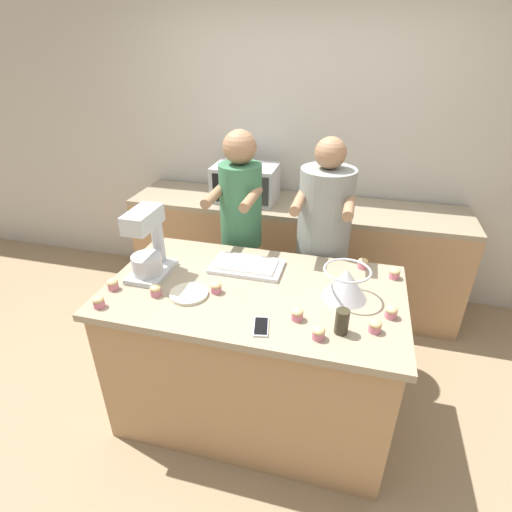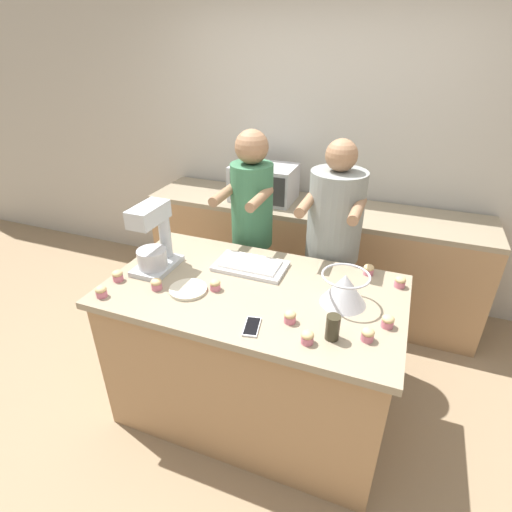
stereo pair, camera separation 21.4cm
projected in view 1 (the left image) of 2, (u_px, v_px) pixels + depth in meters
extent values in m
plane|color=#937A5B|center=(254.00, 406.00, 2.64)|extent=(16.00, 16.00, 0.00)
cube|color=#B2ADA3|center=(304.00, 143.00, 3.42)|extent=(10.00, 0.06, 2.70)
cube|color=#A87F56|center=(254.00, 355.00, 2.43)|extent=(1.56, 0.87, 0.89)
cube|color=gray|center=(254.00, 292.00, 2.20)|extent=(1.63, 0.92, 0.04)
cube|color=#A87F56|center=(293.00, 255.00, 3.56)|extent=(2.80, 0.60, 0.89)
cube|color=gray|center=(295.00, 206.00, 3.33)|extent=(2.80, 0.60, 0.04)
cylinder|color=brown|center=(242.00, 293.00, 3.06)|extent=(0.22, 0.22, 0.85)
cylinder|color=#38704C|center=(241.00, 206.00, 2.72)|extent=(0.29, 0.29, 0.57)
sphere|color=#936B4C|center=(240.00, 147.00, 2.53)|extent=(0.22, 0.22, 0.22)
cylinder|color=#936B4C|center=(214.00, 195.00, 2.54)|extent=(0.06, 0.34, 0.06)
cylinder|color=#936B4C|center=(251.00, 199.00, 2.49)|extent=(0.06, 0.34, 0.06)
cylinder|color=brown|center=(317.00, 303.00, 2.93)|extent=(0.27, 0.27, 0.86)
cylinder|color=gray|center=(325.00, 212.00, 2.59)|extent=(0.35, 0.35, 0.58)
sphere|color=#936B4C|center=(331.00, 153.00, 2.40)|extent=(0.19, 0.19, 0.19)
cylinder|color=#936B4C|center=(299.00, 201.00, 2.41)|extent=(0.06, 0.34, 0.06)
cylinder|color=#936B4C|center=(349.00, 206.00, 2.35)|extent=(0.06, 0.34, 0.06)
cube|color=#B2B7BC|center=(152.00, 272.00, 2.32)|extent=(0.20, 0.30, 0.03)
cylinder|color=#B2B7BC|center=(158.00, 240.00, 2.35)|extent=(0.07, 0.07, 0.27)
cube|color=#B2B7BC|center=(143.00, 219.00, 2.15)|extent=(0.13, 0.26, 0.10)
cylinder|color=#BCBCC1|center=(147.00, 264.00, 2.26)|extent=(0.17, 0.17, 0.11)
cone|color=#BCBCC1|center=(346.00, 284.00, 2.08)|extent=(0.24, 0.24, 0.17)
torus|color=#BCBCC1|center=(347.00, 270.00, 2.04)|extent=(0.25, 0.25, 0.01)
cube|color=silver|center=(247.00, 267.00, 2.38)|extent=(0.42, 0.25, 0.02)
cube|color=white|center=(247.00, 264.00, 2.37)|extent=(0.35, 0.20, 0.02)
cube|color=#B7B7BC|center=(246.00, 183.00, 3.35)|extent=(0.52, 0.36, 0.29)
cube|color=black|center=(234.00, 189.00, 3.20)|extent=(0.36, 0.01, 0.23)
cube|color=#2D2D2D|center=(262.00, 192.00, 3.15)|extent=(0.10, 0.01, 0.23)
cube|color=silver|center=(261.00, 327.00, 1.89)|extent=(0.10, 0.15, 0.01)
cube|color=black|center=(261.00, 326.00, 1.89)|extent=(0.09, 0.14, 0.00)
cylinder|color=#332D1E|center=(342.00, 322.00, 1.84)|extent=(0.07, 0.07, 0.12)
cylinder|color=beige|center=(189.00, 294.00, 2.13)|extent=(0.21, 0.21, 0.02)
cylinder|color=#D17084|center=(363.00, 265.00, 2.38)|extent=(0.06, 0.06, 0.04)
ellipsoid|color=tan|center=(363.00, 261.00, 2.37)|extent=(0.06, 0.06, 0.04)
cylinder|color=#D17084|center=(318.00, 335.00, 1.82)|extent=(0.06, 0.06, 0.04)
ellipsoid|color=tan|center=(319.00, 331.00, 1.81)|extent=(0.06, 0.06, 0.04)
cylinder|color=#D17084|center=(113.00, 286.00, 2.18)|extent=(0.06, 0.06, 0.04)
ellipsoid|color=tan|center=(112.00, 282.00, 2.17)|extent=(0.06, 0.06, 0.04)
cylinder|color=#D17084|center=(375.00, 328.00, 1.86)|extent=(0.06, 0.06, 0.04)
ellipsoid|color=tan|center=(376.00, 324.00, 1.85)|extent=(0.06, 0.06, 0.04)
cylinder|color=#D17084|center=(394.00, 275.00, 2.28)|extent=(0.06, 0.06, 0.04)
ellipsoid|color=tan|center=(395.00, 271.00, 2.27)|extent=(0.06, 0.06, 0.04)
cylinder|color=#D17084|center=(156.00, 292.00, 2.13)|extent=(0.06, 0.06, 0.04)
ellipsoid|color=tan|center=(155.00, 288.00, 2.11)|extent=(0.06, 0.06, 0.04)
cylinder|color=#D17084|center=(216.00, 289.00, 2.15)|extent=(0.06, 0.06, 0.04)
ellipsoid|color=tan|center=(216.00, 285.00, 2.14)|extent=(0.06, 0.06, 0.04)
cylinder|color=#D17084|center=(391.00, 314.00, 1.96)|extent=(0.06, 0.06, 0.04)
ellipsoid|color=tan|center=(392.00, 310.00, 1.95)|extent=(0.06, 0.06, 0.04)
cylinder|color=#D17084|center=(297.00, 316.00, 1.94)|extent=(0.06, 0.06, 0.04)
ellipsoid|color=tan|center=(297.00, 312.00, 1.93)|extent=(0.06, 0.06, 0.04)
cylinder|color=#D17084|center=(99.00, 304.00, 2.04)|extent=(0.06, 0.06, 0.04)
ellipsoid|color=tan|center=(98.00, 299.00, 2.02)|extent=(0.06, 0.06, 0.04)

